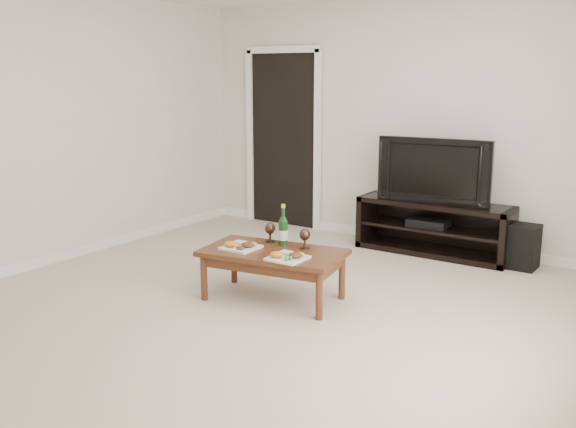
# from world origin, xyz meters

# --- Properties ---
(floor) EXTENTS (5.50, 5.50, 0.00)m
(floor) POSITION_xyz_m (0.00, 0.00, 0.00)
(floor) COLOR beige
(floor) RESTS_ON ground
(back_wall) EXTENTS (5.00, 0.04, 2.60)m
(back_wall) POSITION_xyz_m (0.00, 2.77, 1.30)
(back_wall) COLOR beige
(back_wall) RESTS_ON ground
(doorway) EXTENTS (0.90, 0.02, 2.05)m
(doorway) POSITION_xyz_m (-1.55, 2.73, 1.02)
(doorway) COLOR black
(doorway) RESTS_ON ground
(media_console) EXTENTS (1.57, 0.45, 0.55)m
(media_console) POSITION_xyz_m (0.48, 2.50, 0.28)
(media_console) COLOR black
(media_console) RESTS_ON ground
(television) EXTENTS (1.14, 0.26, 0.65)m
(television) POSITION_xyz_m (0.48, 2.50, 0.88)
(television) COLOR black
(television) RESTS_ON media_console
(av_receiver) EXTENTS (0.42, 0.33, 0.08)m
(av_receiver) POSITION_xyz_m (0.43, 2.48, 0.33)
(av_receiver) COLOR black
(av_receiver) RESTS_ON media_console
(subwoofer) EXTENTS (0.29, 0.29, 0.42)m
(subwoofer) POSITION_xyz_m (1.37, 2.49, 0.21)
(subwoofer) COLOR black
(subwoofer) RESTS_ON ground
(coffee_table) EXTENTS (1.22, 0.79, 0.42)m
(coffee_table) POSITION_xyz_m (-0.11, 0.46, 0.21)
(coffee_table) COLOR #512916
(coffee_table) RESTS_ON ground
(plate_left) EXTENTS (0.27, 0.27, 0.07)m
(plate_left) POSITION_xyz_m (-0.36, 0.36, 0.45)
(plate_left) COLOR white
(plate_left) RESTS_ON coffee_table
(plate_right) EXTENTS (0.27, 0.27, 0.07)m
(plate_right) POSITION_xyz_m (0.13, 0.32, 0.45)
(plate_right) COLOR white
(plate_right) RESTS_ON coffee_table
(wine_bottle) EXTENTS (0.07, 0.07, 0.35)m
(wine_bottle) POSITION_xyz_m (-0.13, 0.64, 0.59)
(wine_bottle) COLOR #0F3713
(wine_bottle) RESTS_ON coffee_table
(goblet_left) EXTENTS (0.09, 0.09, 0.17)m
(goblet_left) POSITION_xyz_m (-0.28, 0.66, 0.51)
(goblet_left) COLOR #3C2B20
(goblet_left) RESTS_ON coffee_table
(goblet_right) EXTENTS (0.09, 0.09, 0.17)m
(goblet_right) POSITION_xyz_m (0.08, 0.64, 0.51)
(goblet_right) COLOR #3C2B20
(goblet_right) RESTS_ON coffee_table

